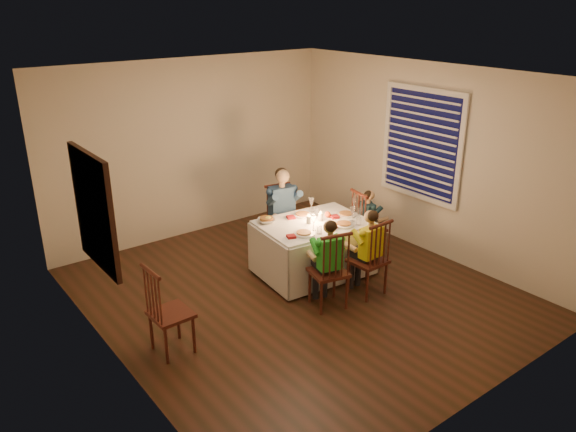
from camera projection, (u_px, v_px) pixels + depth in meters
ground at (298, 293)px, 6.85m from camera, size 5.00×5.00×0.00m
wall_left at (105, 241)px, 5.10m from camera, size 0.02×5.00×2.60m
wall_right at (428, 160)px, 7.65m from camera, size 0.02×5.00×2.60m
wall_back at (193, 148)px, 8.22m from camera, size 4.50×0.02×2.60m
ceiling at (299, 76)px, 5.90m from camera, size 5.00×5.00×0.00m
dining_table at (313, 237)px, 7.16m from camera, size 1.47×1.13×0.69m
chair_adult at (283, 252)px, 7.94m from camera, size 0.47×0.46×0.97m
chair_near_left at (327, 305)px, 6.58m from camera, size 0.48×0.47×0.97m
chair_near_right at (366, 293)px, 6.86m from camera, size 0.41×0.40×0.97m
chair_end at (367, 256)px, 7.81m from camera, size 0.45×0.46×0.97m
chair_extra at (174, 350)px, 5.74m from camera, size 0.39×0.41×0.97m
adult at (283, 252)px, 7.94m from camera, size 0.52×0.49×1.23m
child_green at (327, 305)px, 6.58m from camera, size 0.43×0.41×1.08m
child_yellow at (366, 293)px, 6.86m from camera, size 0.37×0.34×1.08m
child_teal at (367, 256)px, 7.81m from camera, size 0.32×0.34×0.97m
setting_adult at (303, 215)px, 7.30m from camera, size 0.28×0.28×0.02m
setting_green at (304, 234)px, 6.72m from camera, size 0.28×0.28×0.02m
setting_yellow at (344, 225)px, 6.99m from camera, size 0.28×0.28×0.02m
setting_teal at (346, 214)px, 7.32m from camera, size 0.28×0.28×0.02m
candle_left at (309, 220)px, 7.03m from camera, size 0.06×0.06×0.10m
candle_right at (321, 217)px, 7.12m from camera, size 0.06×0.06×0.10m
squash at (268, 220)px, 7.05m from camera, size 0.09×0.09×0.09m
orange_fruit at (328, 214)px, 7.23m from camera, size 0.08×0.08×0.08m
serving_bowl at (266, 221)px, 7.07m from camera, size 0.29×0.29×0.05m
wall_mirror at (94, 211)px, 5.27m from camera, size 0.06×0.95×1.15m
window_blinds at (421, 144)px, 7.63m from camera, size 0.07×1.34×1.54m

